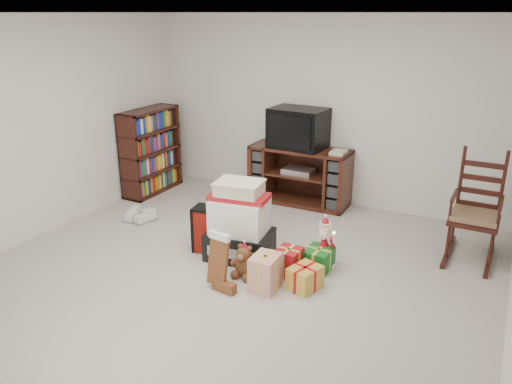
# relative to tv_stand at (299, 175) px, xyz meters

# --- Properties ---
(room) EXTENTS (5.01, 5.01, 2.51)m
(room) POSITION_rel_tv_stand_xyz_m (0.21, -2.23, 0.86)
(room) COLOR beige
(room) RESTS_ON ground
(tv_stand) EXTENTS (1.38, 0.51, 0.78)m
(tv_stand) POSITION_rel_tv_stand_xyz_m (0.00, 0.00, 0.00)
(tv_stand) COLOR #461C14
(tv_stand) RESTS_ON floor
(bookshelf) EXTENTS (0.33, 1.00, 1.22)m
(bookshelf) POSITION_rel_tv_stand_xyz_m (-2.09, -0.57, 0.19)
(bookshelf) COLOR #37150F
(bookshelf) RESTS_ON floor
(rocking_chair) EXTENTS (0.50, 0.81, 1.22)m
(rocking_chair) POSITION_rel_tv_stand_xyz_m (2.29, -0.64, 0.02)
(rocking_chair) COLOR #37150F
(rocking_chair) RESTS_ON floor
(gift_pile) EXTENTS (0.73, 0.58, 0.84)m
(gift_pile) POSITION_rel_tv_stand_xyz_m (0.09, -1.82, -0.02)
(gift_pile) COLOR black
(gift_pile) RESTS_ON floor
(red_suitcase) EXTENTS (0.42, 0.27, 0.61)m
(red_suitcase) POSITION_rel_tv_stand_xyz_m (-0.23, -1.85, -0.13)
(red_suitcase) COLOR maroon
(red_suitcase) RESTS_ON floor
(stocking) EXTENTS (0.28, 0.15, 0.57)m
(stocking) POSITION_rel_tv_stand_xyz_m (0.22, -2.46, -0.11)
(stocking) COLOR #0B651B
(stocking) RESTS_ON floor
(teddy_bear) EXTENTS (0.23, 0.20, 0.34)m
(teddy_bear) POSITION_rel_tv_stand_xyz_m (0.34, -2.16, -0.24)
(teddy_bear) COLOR brown
(teddy_bear) RESTS_ON floor
(santa_figurine) EXTENTS (0.27, 0.26, 0.55)m
(santa_figurine) POSITION_rel_tv_stand_xyz_m (0.95, -1.56, -0.18)
(santa_figurine) COLOR maroon
(santa_figurine) RESTS_ON floor
(mrs_claus_figurine) EXTENTS (0.26, 0.25, 0.54)m
(mrs_claus_figurine) POSITION_rel_tv_stand_xyz_m (-0.06, -1.08, -0.19)
(mrs_claus_figurine) COLOR maroon
(mrs_claus_figurine) RESTS_ON floor
(sneaker_pair) EXTENTS (0.38, 0.32, 0.11)m
(sneaker_pair) POSITION_rel_tv_stand_xyz_m (-1.53, -1.55, -0.34)
(sneaker_pair) COLOR silver
(sneaker_pair) RESTS_ON floor
(gift_cluster) EXTENTS (0.59, 0.90, 0.27)m
(gift_cluster) POSITION_rel_tv_stand_xyz_m (0.82, -2.00, -0.26)
(gift_cluster) COLOR #A41219
(gift_cluster) RESTS_ON floor
(crt_television) EXTENTS (0.75, 0.57, 0.53)m
(crt_television) POSITION_rel_tv_stand_xyz_m (-0.04, 0.01, 0.66)
(crt_television) COLOR black
(crt_television) RESTS_ON tv_stand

